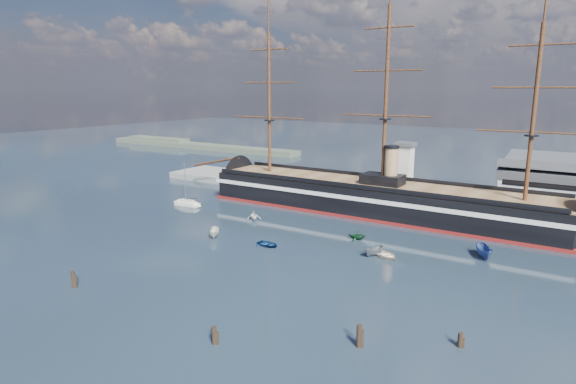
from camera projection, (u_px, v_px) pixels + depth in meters
The scene contains 17 objects.
ground at pixel (337, 233), 105.32m from camera, with size 600.00×600.00×0.00m, color #17232C.
quay at pixel (431, 206), 129.59m from camera, with size 180.00×18.00×2.00m, color slate.
quay_tower at pixel (404, 169), 128.75m from camera, with size 5.00×5.00×15.00m.
shoreline at pixel (185, 144), 256.74m from camera, with size 120.00×10.00×4.00m.
warship at pixel (368, 197), 121.71m from camera, with size 112.90×16.52×53.94m.
sailboat at pixel (187, 203), 129.45m from camera, with size 7.43×2.68×11.66m.
motorboat_a at pixel (215, 237), 102.28m from camera, with size 5.98×2.19×2.39m, color silver.
motorboat_b at pixel (268, 246), 96.53m from camera, with size 3.06×1.22×1.43m, color navy.
motorboat_c at pixel (374, 256), 91.10m from camera, with size 5.58×2.05×2.23m, color #556068.
motorboat_d at pixel (254, 220), 115.80m from camera, with size 6.63×2.87×2.43m, color silver.
motorboat_e at pixel (386, 258), 90.14m from camera, with size 3.43×1.37×1.60m, color beige.
motorboat_f at pixel (484, 258), 89.90m from camera, with size 7.22×2.65×2.89m, color #324786.
motorboat_g at pixel (357, 239), 100.88m from camera, with size 5.83×2.53×2.14m, color #144123.
piling_near_left at pixel (74, 287), 76.69m from camera, with size 0.64×0.64×3.44m, color black.
piling_near_mid at pixel (215, 344), 59.86m from camera, with size 0.64×0.64×3.00m, color black.
piling_near_right at pixel (359, 347), 59.07m from camera, with size 0.64×0.64×3.71m, color black.
piling_far_right at pixel (460, 347), 59.09m from camera, with size 0.64×0.64×2.59m, color black.
Camera 1 is at (45.72, -50.68, 31.23)m, focal length 30.00 mm.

